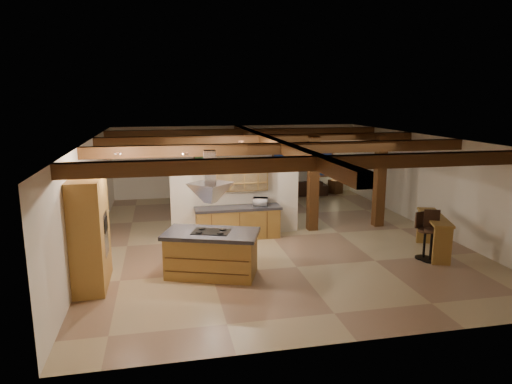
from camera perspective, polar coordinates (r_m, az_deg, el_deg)
The scene contains 22 objects.
ground at distance 13.51m, azimuth 2.03°, elevation -5.63°, with size 12.00×12.00×0.00m, color tan.
room_walls at distance 13.09m, azimuth 2.09°, elevation 1.83°, with size 12.00×12.00×12.00m.
ceiling_beams at distance 12.96m, azimuth 2.12°, elevation 6.10°, with size 10.00×12.00×0.28m.
timber_posts at distance 14.35m, azimuth 11.34°, elevation 2.42°, with size 2.50×0.30×2.90m.
partition_wall at distance 13.51m, azimuth -2.57°, elevation -0.81°, with size 3.80×0.18×2.20m, color silver.
pantry_cabinet at distance 10.43m, azimuth -20.01°, elevation -4.77°, with size 0.67×1.60×2.40m.
back_counter at distance 13.29m, azimuth -2.27°, elevation -3.80°, with size 2.50×0.66×0.94m.
upper_display_cabinet at distance 13.18m, azimuth -2.46°, elevation 2.20°, with size 1.80×0.36×0.95m.
range_hood at distance 10.25m, azimuth -5.72°, elevation -1.01°, with size 1.10×1.10×1.40m.
back_windows at distance 19.53m, azimuth 5.89°, elevation 4.25°, with size 2.70×0.07×1.70m.
framed_art at distance 18.67m, azimuth -6.82°, elevation 4.50°, with size 0.65×0.05×0.85m.
recessed_cans at distance 10.66m, azimuth -8.71°, elevation 5.33°, with size 3.16×2.46×0.03m.
kitchen_island at distance 10.60m, azimuth -5.58°, elevation -7.62°, with size 2.38×1.78×1.05m.
dining_table at distance 16.45m, azimuth -1.44°, elevation -1.18°, with size 2.00×1.11×0.70m, color #39160E.
sofa at distance 19.27m, azimuth 5.75°, elevation 0.55°, with size 2.08×0.81×0.61m, color black.
microwave at distance 13.26m, azimuth 0.56°, elevation -1.22°, with size 0.42×0.29×0.23m, color silver.
bar_counter at distance 12.82m, azimuth 21.33°, elevation -4.24°, with size 1.08×1.98×1.01m.
side_table at distance 19.81m, azimuth 9.89°, elevation 0.69°, with size 0.46×0.46×0.57m, color #412610.
table_lamp at distance 19.72m, azimuth 9.95°, elevation 2.19°, with size 0.29×0.29×0.34m.
bar_stool_a at distance 12.25m, azimuth 21.10°, elevation -5.11°, with size 0.48×0.49×1.28m.
bar_stool_b at distance 12.36m, azimuth 20.22°, elevation -5.11°, with size 0.43×0.44×1.19m.
dining_chairs at distance 16.40m, azimuth -1.44°, elevation -0.36°, with size 1.96×1.96×1.16m.
Camera 1 is at (-3.11, -12.51, 4.05)m, focal length 32.00 mm.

